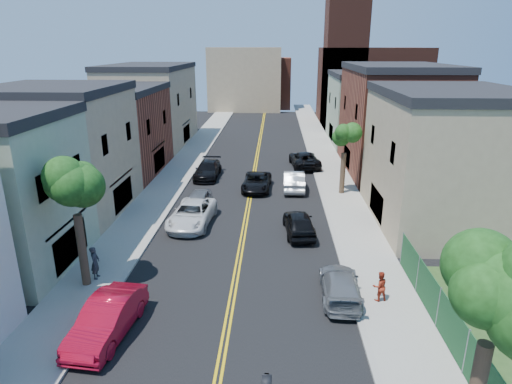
# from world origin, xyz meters

# --- Properties ---
(sidewalk_left) EXTENTS (3.20, 100.00, 0.15)m
(sidewalk_left) POSITION_xyz_m (-7.90, 40.00, 0.07)
(sidewalk_left) COLOR gray
(sidewalk_left) RESTS_ON ground
(sidewalk_right) EXTENTS (3.20, 100.00, 0.15)m
(sidewalk_right) POSITION_xyz_m (7.90, 40.00, 0.07)
(sidewalk_right) COLOR gray
(sidewalk_right) RESTS_ON ground
(curb_left) EXTENTS (0.30, 100.00, 0.15)m
(curb_left) POSITION_xyz_m (-6.15, 40.00, 0.07)
(curb_left) COLOR gray
(curb_left) RESTS_ON ground
(curb_right) EXTENTS (0.30, 100.00, 0.15)m
(curb_right) POSITION_xyz_m (6.15, 40.00, 0.07)
(curb_right) COLOR gray
(curb_right) RESTS_ON ground
(bldg_left_tan_near) EXTENTS (9.00, 10.00, 9.00)m
(bldg_left_tan_near) POSITION_xyz_m (-14.00, 25.00, 4.50)
(bldg_left_tan_near) COLOR #998466
(bldg_left_tan_near) RESTS_ON ground
(bldg_left_brick) EXTENTS (9.00, 12.00, 8.00)m
(bldg_left_brick) POSITION_xyz_m (-14.00, 36.00, 4.00)
(bldg_left_brick) COLOR brown
(bldg_left_brick) RESTS_ON ground
(bldg_left_tan_far) EXTENTS (9.00, 16.00, 9.50)m
(bldg_left_tan_far) POSITION_xyz_m (-14.00, 50.00, 4.75)
(bldg_left_tan_far) COLOR #998466
(bldg_left_tan_far) RESTS_ON ground
(bldg_right_tan) EXTENTS (9.00, 12.00, 9.00)m
(bldg_right_tan) POSITION_xyz_m (14.00, 24.00, 4.50)
(bldg_right_tan) COLOR #998466
(bldg_right_tan) RESTS_ON ground
(bldg_right_brick) EXTENTS (9.00, 14.00, 10.00)m
(bldg_right_brick) POSITION_xyz_m (14.00, 38.00, 5.00)
(bldg_right_brick) COLOR brown
(bldg_right_brick) RESTS_ON ground
(bldg_right_palegrn) EXTENTS (9.00, 12.00, 8.50)m
(bldg_right_palegrn) POSITION_xyz_m (14.00, 52.00, 4.25)
(bldg_right_palegrn) COLOR gray
(bldg_right_palegrn) RESTS_ON ground
(church) EXTENTS (16.20, 14.20, 22.60)m
(church) POSITION_xyz_m (16.33, 67.07, 7.24)
(church) COLOR #4C2319
(church) RESTS_ON ground
(backdrop_left) EXTENTS (14.00, 8.00, 12.00)m
(backdrop_left) POSITION_xyz_m (-4.00, 82.00, 6.00)
(backdrop_left) COLOR #998466
(backdrop_left) RESTS_ON ground
(backdrop_center) EXTENTS (10.00, 8.00, 10.00)m
(backdrop_center) POSITION_xyz_m (0.00, 86.00, 5.00)
(backdrop_center) COLOR brown
(backdrop_center) RESTS_ON ground
(fence_right) EXTENTS (0.04, 15.00, 1.90)m
(fence_right) POSITION_xyz_m (9.50, 9.50, 1.10)
(fence_right) COLOR #143F1E
(fence_right) RESTS_ON sidewalk_right
(tree_left_mid) EXTENTS (5.20, 5.20, 9.29)m
(tree_left_mid) POSITION_xyz_m (-7.88, 14.01, 6.58)
(tree_left_mid) COLOR #3A2F1D
(tree_left_mid) RESTS_ON sidewalk_left
(tree_right_corner) EXTENTS (5.80, 5.80, 10.35)m
(tree_right_corner) POSITION_xyz_m (7.93, 4.01, 7.31)
(tree_right_corner) COLOR #3A2F1D
(tree_right_corner) RESTS_ON sidewalk_right
(tree_right_far) EXTENTS (4.40, 4.40, 8.03)m
(tree_right_far) POSITION_xyz_m (7.92, 30.01, 5.76)
(tree_right_far) COLOR #3A2F1D
(tree_right_far) RESTS_ON sidewalk_right
(red_sedan) EXTENTS (2.33, 5.29, 1.69)m
(red_sedan) POSITION_xyz_m (-5.20, 9.93, 0.84)
(red_sedan) COLOR #A90B23
(red_sedan) RESTS_ON ground
(white_pickup) EXTENTS (3.12, 6.05, 1.63)m
(white_pickup) POSITION_xyz_m (-3.80, 22.71, 0.81)
(white_pickup) COLOR silver
(white_pickup) RESTS_ON ground
(grey_car_left) EXTENTS (1.90, 4.70, 1.60)m
(grey_car_left) POSITION_xyz_m (-3.80, 25.12, 0.80)
(grey_car_left) COLOR #54575B
(grey_car_left) RESTS_ON ground
(black_car_left) EXTENTS (2.33, 5.47, 1.57)m
(black_car_left) POSITION_xyz_m (-4.44, 34.55, 0.79)
(black_car_left) COLOR black
(black_car_left) RESTS_ON ground
(grey_car_right) EXTENTS (2.12, 4.85, 1.39)m
(grey_car_right) POSITION_xyz_m (5.50, 13.49, 0.69)
(grey_car_right) COLOR slate
(grey_car_right) RESTS_ON ground
(black_car_right) EXTENTS (2.31, 4.88, 1.61)m
(black_car_right) POSITION_xyz_m (3.80, 21.39, 0.81)
(black_car_right) COLOR black
(black_car_right) RESTS_ON ground
(silver_car_right) EXTENTS (1.84, 5.19, 1.71)m
(silver_car_right) POSITION_xyz_m (3.80, 31.25, 0.85)
(silver_car_right) COLOR #B3B6BB
(silver_car_right) RESTS_ON ground
(dark_car_right_far) EXTENTS (3.36, 6.21, 1.66)m
(dark_car_right_far) POSITION_xyz_m (5.23, 38.94, 0.83)
(dark_car_right_far) COLOR black
(dark_car_right_far) RESTS_ON ground
(black_suv_lane) EXTENTS (2.65, 5.31, 1.44)m
(black_suv_lane) POSITION_xyz_m (0.50, 31.00, 0.72)
(black_suv_lane) COLOR black
(black_suv_lane) RESTS_ON ground
(pedestrian_left) EXTENTS (0.48, 0.70, 1.84)m
(pedestrian_left) POSITION_xyz_m (-7.60, 14.64, 1.07)
(pedestrian_left) COLOR #292A31
(pedestrian_left) RESTS_ON sidewalk_left
(pedestrian_right) EXTENTS (0.89, 0.77, 1.56)m
(pedestrian_right) POSITION_xyz_m (7.38, 13.08, 0.93)
(pedestrian_right) COLOR #9C2B18
(pedestrian_right) RESTS_ON sidewalk_right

